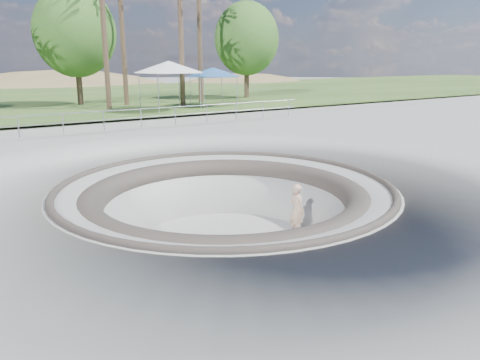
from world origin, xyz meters
The scene contains 11 objects.
ground centered at (0.00, 0.00, 0.00)m, with size 180.00×180.00×0.00m, color #A1A19C.
skate_bowl centered at (0.00, 0.00, -1.83)m, with size 14.00×14.00×4.10m.
grass_strip centered at (0.00, 34.00, 0.22)m, with size 180.00×36.00×0.12m.
distant_hills centered at (3.78, 57.17, -7.02)m, with size 103.20×45.00×28.60m.
safety_railing centered at (0.00, 12.00, 0.69)m, with size 25.00×0.06×1.03m.
skateboard centered at (2.19, -0.81, -1.83)m, with size 0.82×0.53×0.08m.
skater centered at (2.19, -0.81, -0.95)m, with size 0.63×0.42×1.74m, color #D7AB8B.
canopy_white centered at (6.58, 18.34, 3.20)m, with size 6.59×6.59×3.33m.
canopy_blue centered at (10.61, 19.33, 2.78)m, with size 5.62×5.62×2.85m.
bushy_tree_mid centered at (2.44, 25.88, 5.67)m, with size 6.14×5.58×8.86m.
bushy_tree_right centered at (17.10, 24.55, 5.46)m, with size 5.92×5.38×8.53m.
Camera 1 is at (-7.06, -11.79, 3.77)m, focal length 35.00 mm.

